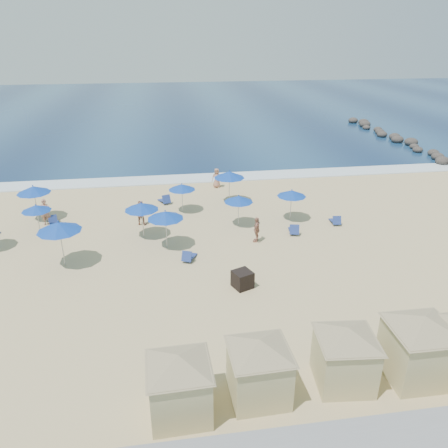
{
  "coord_description": "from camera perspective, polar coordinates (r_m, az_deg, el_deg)",
  "views": [
    {
      "loc": [
        -3.41,
        -20.89,
        11.77
      ],
      "look_at": [
        0.17,
        3.0,
        1.1
      ],
      "focal_mm": 35.0,
      "sensor_mm": 36.0,
      "label": 1
    }
  ],
  "objects": [
    {
      "name": "beach_chair_1",
      "position": [
        31.38,
        -21.49,
        0.52
      ],
      "size": [
        0.92,
        1.34,
        0.68
      ],
      "color": "navy",
      "rests_on": "ground"
    },
    {
      "name": "beach_chair_3",
      "position": [
        24.6,
        -4.64,
        -4.21
      ],
      "size": [
        1.0,
        1.37,
        0.69
      ],
      "color": "navy",
      "rests_on": "ground"
    },
    {
      "name": "umbrella_7",
      "position": [
        32.01,
        0.7,
        6.47
      ],
      "size": [
        2.25,
        2.25,
        2.56
      ],
      "color": "#A5A8AD",
      "rests_on": "ground"
    },
    {
      "name": "umbrella_9",
      "position": [
        29.42,
        8.83,
        3.99
      ],
      "size": [
        1.95,
        1.95,
        2.22
      ],
      "color": "#A5A8AD",
      "rests_on": "ground"
    },
    {
      "name": "beachgoer_3",
      "position": [
        35.9,
        -0.96,
        6.03
      ],
      "size": [
        0.87,
        0.67,
        1.59
      ],
      "primitive_type": "imported",
      "rotation": [
        0.0,
        0.0,
        6.06
      ],
      "color": "#AD7560",
      "rests_on": "ground"
    },
    {
      "name": "umbrella_8",
      "position": [
        28.23,
        1.92,
        3.29
      ],
      "size": [
        1.89,
        1.89,
        2.16
      ],
      "color": "#A5A8AD",
      "rests_on": "ground"
    },
    {
      "name": "cabana_3",
      "position": [
        17.65,
        24.3,
        -13.53
      ],
      "size": [
        4.65,
        4.65,
        2.92
      ],
      "color": "#CCBF8B",
      "rests_on": "ground"
    },
    {
      "name": "surf_line",
      "position": [
        38.38,
        -3.03,
        6.0
      ],
      "size": [
        160.0,
        2.5,
        0.08
      ],
      "primitive_type": "cube",
      "color": "white",
      "rests_on": "ground"
    },
    {
      "name": "ground",
      "position": [
        24.22,
        0.67,
        -5.25
      ],
      "size": [
        160.0,
        160.0,
        0.0
      ],
      "primitive_type": "plane",
      "color": "tan",
      "rests_on": "ground"
    },
    {
      "name": "umbrella_5",
      "position": [
        26.96,
        -10.74,
        2.27
      ],
      "size": [
        2.08,
        2.08,
        2.37
      ],
      "color": "#A5A8AD",
      "rests_on": "ground"
    },
    {
      "name": "beachgoer_0",
      "position": [
        30.98,
        -22.29,
        1.43
      ],
      "size": [
        0.69,
        0.49,
        1.8
      ],
      "primitive_type": "imported",
      "rotation": [
        0.0,
        0.0,
        6.19
      ],
      "color": "#AD7560",
      "rests_on": "ground"
    },
    {
      "name": "rock_jetty",
      "position": [
        54.58,
        22.23,
        10.03
      ],
      "size": [
        2.56,
        26.66,
        0.96
      ],
      "color": "#2C2624",
      "rests_on": "ground"
    },
    {
      "name": "umbrella_6",
      "position": [
        25.37,
        -7.67,
        1.18
      ],
      "size": [
        2.12,
        2.12,
        2.41
      ],
      "color": "#A5A8AD",
      "rests_on": "ground"
    },
    {
      "name": "beach_chair_4",
      "position": [
        28.05,
        9.11,
        -0.73
      ],
      "size": [
        0.87,
        1.43,
        0.73
      ],
      "color": "navy",
      "rests_on": "ground"
    },
    {
      "name": "cabana_2",
      "position": [
        16.6,
        15.64,
        -15.38
      ],
      "size": [
        4.2,
        4.2,
        2.65
      ],
      "color": "#CCBF8B",
      "rests_on": "ground"
    },
    {
      "name": "trash_bin",
      "position": [
        21.97,
        2.43,
        -7.24
      ],
      "size": [
        1.15,
        1.15,
        0.88
      ],
      "primitive_type": "cube",
      "rotation": [
        0.0,
        0.0,
        0.39
      ],
      "color": "black",
      "rests_on": "ground"
    },
    {
      "name": "beachgoer_1",
      "position": [
        29.32,
        -10.86,
        1.47
      ],
      "size": [
        0.96,
        0.85,
        1.66
      ],
      "primitive_type": "imported",
      "rotation": [
        0.0,
        0.0,
        2.83
      ],
      "color": "#AD7560",
      "rests_on": "ground"
    },
    {
      "name": "beachgoer_2",
      "position": [
        26.49,
        4.29,
        -0.71
      ],
      "size": [
        0.74,
        1.01,
        1.6
      ],
      "primitive_type": "imported",
      "rotation": [
        0.0,
        0.0,
        4.29
      ],
      "color": "#AD7560",
      "rests_on": "ground"
    },
    {
      "name": "umbrella_3",
      "position": [
        24.67,
        -20.76,
        -0.32
      ],
      "size": [
        2.35,
        2.35,
        2.68
      ],
      "color": "#A5A8AD",
      "rests_on": "ground"
    },
    {
      "name": "umbrella_4",
      "position": [
        30.64,
        -5.53,
        4.84
      ],
      "size": [
        1.88,
        1.88,
        2.14
      ],
      "color": "#A5A8AD",
      "rests_on": "ground"
    },
    {
      "name": "beach_chair_5",
      "position": [
        30.02,
        14.35,
        0.45
      ],
      "size": [
        0.69,
        1.28,
        0.68
      ],
      "color": "navy",
      "rests_on": "ground"
    },
    {
      "name": "umbrella_2",
      "position": [
        31.67,
        -23.63,
        4.13
      ],
      "size": [
        2.2,
        2.2,
        2.5
      ],
      "color": "#A5A8AD",
      "rests_on": "ground"
    },
    {
      "name": "cabana_1",
      "position": [
        15.58,
        4.63,
        -17.4
      ],
      "size": [
        4.23,
        4.23,
        2.65
      ],
      "color": "#CCBF8B",
      "rests_on": "ground"
    },
    {
      "name": "cabana_0",
      "position": [
        15.04,
        -5.89,
        -19.24
      ],
      "size": [
        4.25,
        4.25,
        2.67
      ],
      "color": "#CCBF8B",
      "rests_on": "ground"
    },
    {
      "name": "umbrella_0",
      "position": [
        29.42,
        -23.34,
        1.93
      ],
      "size": [
        1.79,
        1.79,
        2.04
      ],
      "color": "#A5A8AD",
      "rests_on": "ground"
    },
    {
      "name": "beach_chair_2",
      "position": [
        32.95,
        -7.73,
        3.15
      ],
      "size": [
        1.02,
        1.46,
        0.74
      ],
      "color": "navy",
      "rests_on": "ground"
    },
    {
      "name": "ocean",
      "position": [
        76.86,
        -6.08,
        14.92
      ],
      "size": [
        160.0,
        80.0,
        0.06
      ],
      "primitive_type": "cube",
      "color": "#0D244A",
      "rests_on": "ground"
    }
  ]
}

